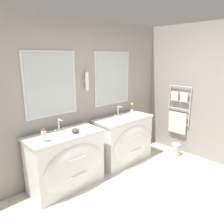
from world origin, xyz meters
TOP-DOWN VIEW (x-y plane):
  - ground_plane at (0.00, 0.00)m, footprint 16.00×16.00m
  - wall_back at (0.01, 1.91)m, footprint 5.61×0.14m
  - wall_right at (2.03, 0.85)m, footprint 0.13×3.82m
  - vanity_left at (-0.50, 1.54)m, footprint 1.15×0.60m
  - vanity_right at (0.78, 1.54)m, footprint 1.15×0.60m
  - faucet_left at (-0.50, 1.70)m, footprint 0.17×0.13m
  - faucet_right at (0.78, 1.70)m, footprint 0.17×0.13m
  - toiletry_bottle at (-0.86, 1.48)m, footprint 0.07×0.07m
  - amenity_bowl at (-0.36, 1.49)m, footprint 0.12×0.12m
  - flower_vase at (0.99, 1.55)m, footprint 0.05×0.05m
  - soap_dish at (0.57, 1.44)m, footprint 0.09×0.06m
  - waste_bin at (1.74, 0.98)m, footprint 0.18×0.18m

SIDE VIEW (x-z plane):
  - ground_plane at x=0.00m, z-range 0.00..0.00m
  - waste_bin at x=1.74m, z-range 0.01..0.25m
  - vanity_left at x=-0.50m, z-range 0.01..0.88m
  - vanity_right at x=0.78m, z-range 0.01..0.88m
  - soap_dish at x=0.57m, z-range 0.87..0.91m
  - amenity_bowl at x=-0.36m, z-range 0.87..0.94m
  - toiletry_bottle at x=-0.86m, z-range 0.87..1.04m
  - faucet_left at x=-0.50m, z-range 0.87..1.07m
  - faucet_right at x=0.78m, z-range 0.87..1.07m
  - flower_vase at x=0.99m, z-range 0.85..1.10m
  - wall_right at x=2.03m, z-range -0.01..2.59m
  - wall_back at x=0.01m, z-range 0.01..2.61m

